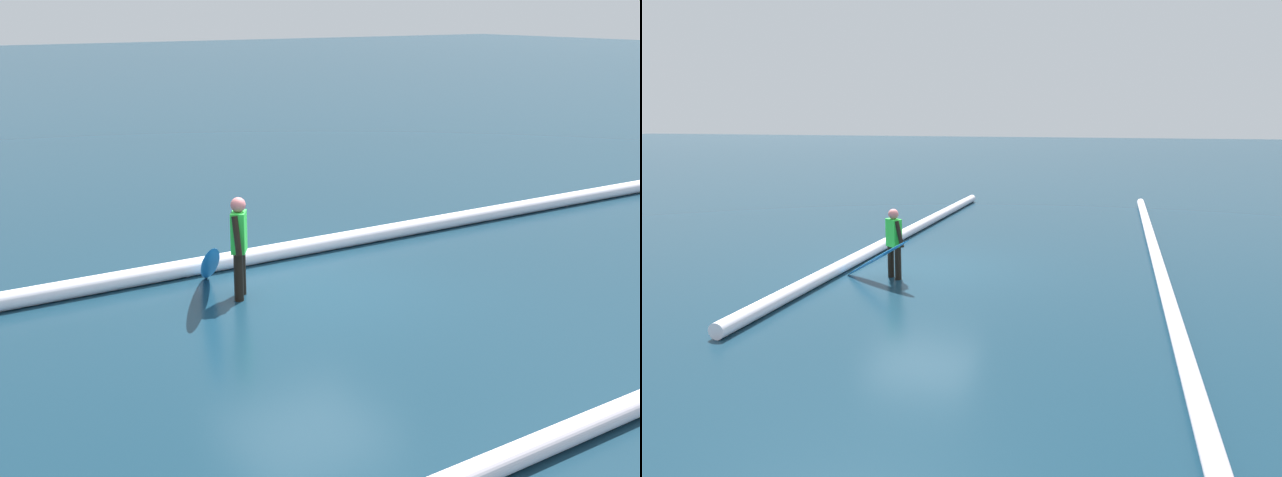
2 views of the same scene
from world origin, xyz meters
The scene contains 5 objects.
ground_plane centered at (0.00, 0.00, 0.00)m, with size 172.25×172.25×0.00m, color #112F3F.
surfer centered at (0.97, -0.27, 0.84)m, with size 0.36×0.51×1.51m.
surfboard centered at (1.33, -0.52, 0.50)m, with size 0.88×1.79×1.04m.
wave_crest_foreground centered at (-2.85, -1.60, 0.14)m, with size 0.28×0.28×16.00m, color white.
wave_crest_midground centered at (0.07, 5.28, 0.13)m, with size 0.26×0.26×23.43m, color white.
Camera 1 is at (6.29, 10.04, 4.15)m, focal length 46.51 mm.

